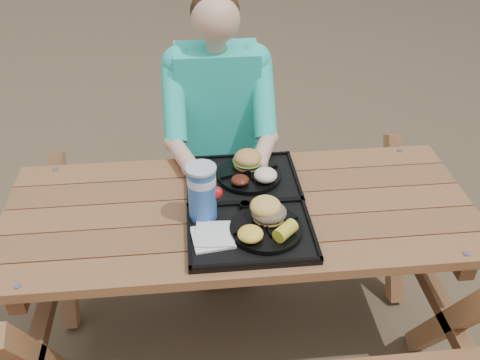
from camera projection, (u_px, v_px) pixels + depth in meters
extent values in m
plane|color=#999999|center=(240.00, 335.00, 2.48)|extent=(60.00, 60.00, 0.00)
cube|color=black|center=(251.00, 233.00, 1.91)|extent=(0.45, 0.35, 0.02)
cube|color=black|center=(242.00, 181.00, 2.17)|extent=(0.45, 0.35, 0.02)
cylinder|color=black|center=(266.00, 229.00, 1.90)|extent=(0.26, 0.26, 0.02)
cylinder|color=black|center=(249.00, 175.00, 2.17)|extent=(0.26, 0.26, 0.02)
cube|color=silver|center=(213.00, 237.00, 1.87)|extent=(0.16, 0.16, 0.02)
cylinder|color=#164FAA|center=(202.00, 194.00, 1.91)|extent=(0.10, 0.10, 0.21)
cylinder|color=black|center=(245.00, 206.00, 2.00)|extent=(0.04, 0.04, 0.03)
cylinder|color=gold|center=(260.00, 206.00, 2.00)|extent=(0.05, 0.05, 0.03)
ellipsoid|color=yellow|center=(250.00, 234.00, 1.83)|extent=(0.09, 0.09, 0.04)
cube|color=black|center=(201.00, 178.00, 2.17)|extent=(0.05, 0.15, 0.01)
ellipsoid|color=#541C10|center=(240.00, 180.00, 2.10)|extent=(0.07, 0.07, 0.03)
ellipsoid|color=white|center=(266.00, 175.00, 2.11)|extent=(0.09, 0.09, 0.05)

